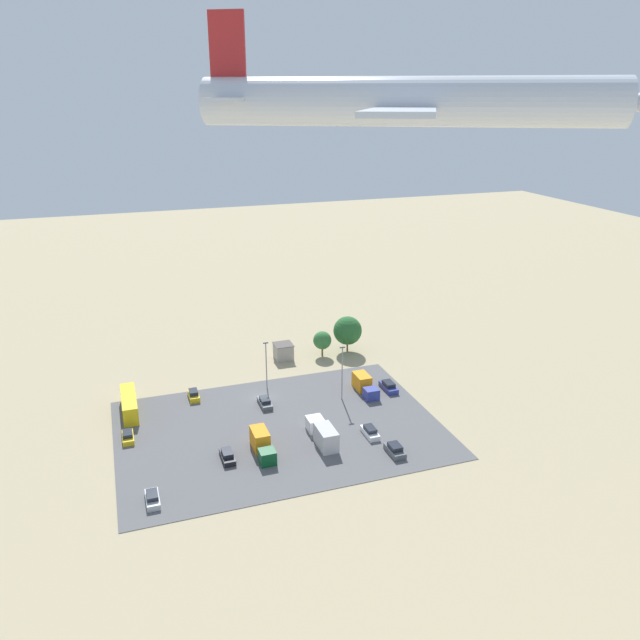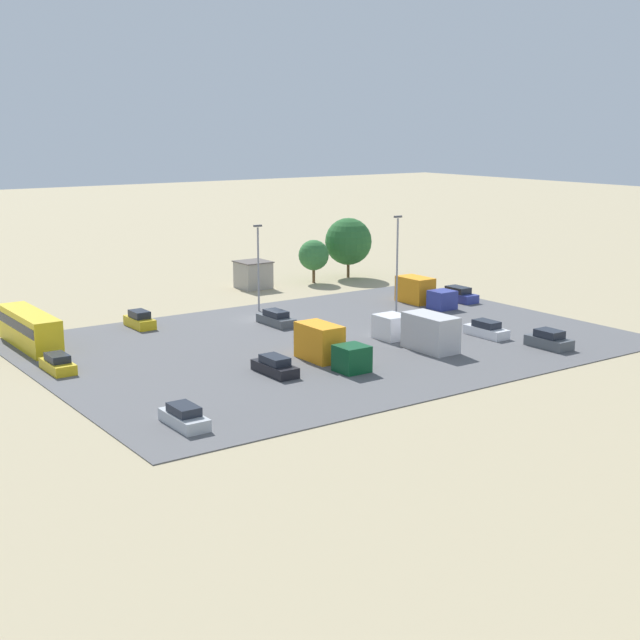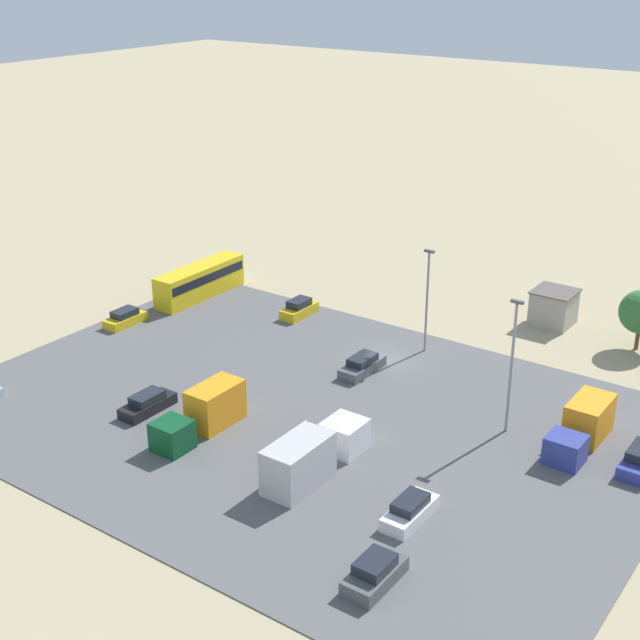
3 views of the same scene
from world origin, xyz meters
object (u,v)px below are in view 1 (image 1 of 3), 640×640
parked_car_0 (389,387)px  parked_car_3 (153,498)px  parked_car_2 (194,395)px  parked_car_4 (227,456)px  bus (129,403)px  parked_truck_2 (323,434)px  shed_building (283,351)px  parked_car_6 (128,436)px  parked_truck_0 (262,444)px  parked_truck_1 (364,385)px  airplane (424,102)px  parked_car_7 (395,450)px  parked_car_5 (370,432)px  parked_car_1 (265,402)px

parked_car_0 → parked_car_3: size_ratio=1.11×
parked_car_2 → parked_car_4: parked_car_2 is taller
bus → parked_truck_2: bearing=144.7°
shed_building → parked_car_0: shed_building is taller
parked_car_2 → parked_car_6: parked_car_2 is taller
shed_building → bus: 33.88m
parked_car_4 → parked_truck_2: size_ratio=0.49×
parked_truck_0 → parked_truck_1: size_ratio=1.03×
shed_building → parked_truck_1: bearing=117.0°
parked_car_6 → airplane: size_ratio=0.13×
parked_car_7 → parked_truck_0: parked_truck_0 is taller
parked_car_7 → parked_truck_1: size_ratio=0.54×
parked_car_4 → airplane: 62.02m
parked_car_0 → parked_truck_0: parked_truck_0 is taller
parked_car_4 → parked_truck_2: (-15.03, -0.08, 0.84)m
parked_car_4 → parked_car_7: (-24.14, 6.74, 0.06)m
parked_car_3 → parked_car_5: size_ratio=0.97×
parked_car_4 → parked_truck_0: (-5.37, -0.30, 0.78)m
parked_car_0 → parked_car_5: (9.63, 13.79, -0.05)m
parked_car_7 → parked_truck_0: 20.06m
parked_car_4 → parked_car_3: bearing=31.6°
parked_car_4 → parked_truck_1: bearing=-153.1°
parked_car_4 → parked_car_6: (13.67, -10.57, -0.01)m
parked_car_4 → parked_truck_2: 15.05m
parked_car_0 → parked_truck_0: 29.97m
parked_car_5 → parked_car_6: (36.41, -11.09, -0.03)m
parked_car_2 → parked_car_7: parked_car_2 is taller
parked_car_2 → parked_truck_1: size_ratio=0.53×
parked_car_1 → parked_truck_2: bearing=-69.2°
parked_car_2 → airplane: (-12.63, 56.68, 49.79)m
bus → parked_car_7: bus is taller
parked_car_3 → parked_car_4: (-11.39, -7.00, 0.01)m
bus → parked_car_1: (-22.35, 5.10, -1.08)m
parked_car_3 → parked_truck_1: size_ratio=0.56×
bus → parked_truck_0: bearing=133.1°
parked_car_0 → parked_car_7: bearing=67.6°
bus → parked_truck_0: bus is taller
airplane → bus: bearing=-127.9°
parked_car_2 → parked_car_4: size_ratio=0.89×
parked_car_1 → parked_truck_0: parked_truck_0 is taller
parked_car_0 → parked_car_5: size_ratio=1.08×
parked_car_4 → parked_car_6: bearing=-37.7°
parked_car_0 → parked_car_1: (22.92, -1.47, -0.07)m
parked_car_3 → parked_truck_2: parked_truck_2 is taller
parked_car_2 → parked_truck_1: 30.70m
parked_truck_0 → parked_car_0: bearing=-154.3°
parked_car_4 → parked_car_5: parked_car_5 is taller
parked_car_4 → parked_truck_0: parked_truck_0 is taller
parked_truck_1 → parked_car_4: bearing=26.9°
shed_building → parked_car_5: (-4.62, 34.00, -0.94)m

